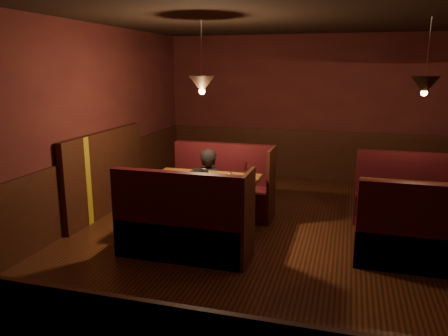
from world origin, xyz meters
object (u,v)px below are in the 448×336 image
(main_bench_near, at_px, (183,230))
(second_bench_far, at_px, (407,201))
(main_table, at_px, (204,191))
(second_table, at_px, (413,202))
(second_bench_near, at_px, (423,242))
(diner_a, at_px, (208,173))
(diner_b, at_px, (201,197))
(main_bench_far, at_px, (222,192))

(main_bench_near, bearing_deg, second_bench_far, 36.86)
(main_table, relative_size, second_table, 1.11)
(second_bench_near, height_order, diner_a, diner_a)
(main_table, distance_m, second_bench_near, 2.79)
(main_table, bearing_deg, second_bench_near, -7.80)
(second_table, relative_size, diner_a, 0.92)
(second_bench_far, distance_m, diner_a, 2.97)
(second_bench_near, xyz_separation_m, diner_b, (-2.60, -0.18, 0.37))
(main_bench_near, height_order, second_table, main_bench_near)
(main_table, distance_m, second_bench_far, 3.01)
(main_bench_near, xyz_separation_m, diner_b, (0.13, 0.28, 0.35))
(main_table, bearing_deg, second_bench_far, 23.75)
(second_table, bearing_deg, main_bench_near, -155.08)
(main_table, xyz_separation_m, second_bench_far, (2.75, 1.21, -0.28))
(second_bench_near, height_order, diner_b, diner_b)
(main_bench_far, height_order, diner_b, diner_b)
(second_table, xyz_separation_m, second_bench_near, (0.03, -0.79, -0.22))
(second_bench_near, distance_m, diner_b, 2.63)
(diner_a, relative_size, diner_b, 1.03)
(main_table, height_order, main_bench_far, main_bench_far)
(main_bench_near, xyz_separation_m, second_bench_near, (2.73, 0.46, -0.02))
(second_bench_near, bearing_deg, main_bench_far, 156.04)
(main_bench_far, distance_m, main_bench_near, 1.68)
(second_bench_near, relative_size, diner_b, 1.05)
(diner_a, bearing_deg, main_bench_near, 95.68)
(second_table, relative_size, diner_b, 0.95)
(main_bench_near, height_order, diner_a, diner_a)
(main_table, bearing_deg, second_table, 8.71)
(main_bench_far, bearing_deg, second_bench_near, -23.96)
(main_bench_far, bearing_deg, main_table, -91.09)
(main_bench_near, bearing_deg, second_bench_near, 9.61)
(second_bench_near, relative_size, diner_a, 1.02)
(main_table, height_order, second_bench_far, second_bench_far)
(second_bench_far, bearing_deg, second_bench_near, -90.00)
(second_bench_far, xyz_separation_m, diner_b, (-2.60, -1.76, 0.37))
(main_bench_near, distance_m, diner_b, 0.47)
(second_bench_far, height_order, diner_a, diner_a)
(second_table, bearing_deg, second_bench_near, -87.80)
(main_bench_far, bearing_deg, second_table, -8.87)
(main_table, bearing_deg, main_bench_far, 88.91)
(second_bench_near, distance_m, diner_a, 3.07)
(main_bench_far, height_order, second_table, main_bench_far)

